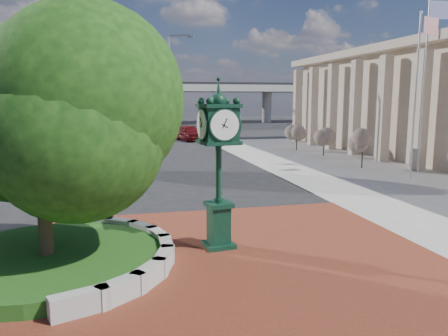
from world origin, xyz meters
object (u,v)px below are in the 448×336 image
(parked_car, at_px, (189,133))
(flagpole_b, at_px, (424,84))
(post_clock, at_px, (219,158))
(street_lamp_far, at_px, (127,90))
(street_lamp_near, at_px, (173,84))
(flagpole_a, at_px, (416,95))

(parked_car, bearing_deg, flagpole_b, -77.77)
(parked_car, height_order, flagpole_b, flagpole_b)
(post_clock, bearing_deg, street_lamp_far, 92.53)
(flagpole_b, distance_m, street_lamp_near, 20.52)
(street_lamp_near, distance_m, street_lamp_far, 17.35)
(flagpole_a, xyz_separation_m, street_lamp_far, (-15.20, 34.25, 0.95))
(flagpole_a, bearing_deg, flagpole_b, 43.56)
(flagpole_a, height_order, street_lamp_near, street_lamp_near)
(street_lamp_far, bearing_deg, flagpole_a, -66.07)
(post_clock, height_order, parked_car, post_clock)
(street_lamp_near, height_order, street_lamp_far, street_lamp_near)
(parked_car, xyz_separation_m, flagpole_b, (10.65, -24.36, 4.60))
(flagpole_a, xyz_separation_m, street_lamp_near, (-11.57, 17.28, 1.12))
(flagpole_b, xyz_separation_m, street_lamp_far, (-17.04, 32.50, 0.24))
(parked_car, bearing_deg, post_clock, -108.65)
(post_clock, relative_size, flagpole_b, 0.48)
(street_lamp_near, bearing_deg, street_lamp_far, 102.06)
(post_clock, xyz_separation_m, street_lamp_far, (-1.91, 43.25, 2.90))
(parked_car, distance_m, flagpole_b, 26.98)
(flagpole_b, relative_size, street_lamp_far, 1.10)
(flagpole_b, bearing_deg, post_clock, -144.60)
(post_clock, distance_m, street_lamp_far, 43.39)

